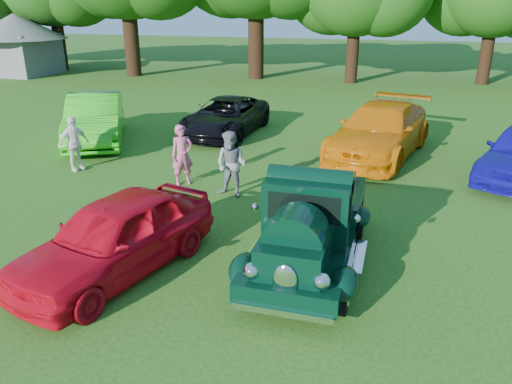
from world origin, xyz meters
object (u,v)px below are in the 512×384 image
(spectator_pink, at_px, (182,155))
(gazebo, at_px, (17,37))
(hero_pickup, at_px, (310,225))
(back_car_orange, at_px, (380,131))
(spectator_white, at_px, (74,144))
(red_convertible, at_px, (116,236))
(spectator_grey, at_px, (231,164))
(back_car_black, at_px, (225,116))
(back_car_lime, at_px, (95,119))

(spectator_pink, relative_size, gazebo, 0.26)
(hero_pickup, distance_m, back_car_orange, 7.57)
(gazebo, bearing_deg, spectator_white, -46.53)
(hero_pickup, height_order, gazebo, gazebo)
(red_convertible, relative_size, spectator_white, 2.61)
(hero_pickup, relative_size, red_convertible, 1.09)
(spectator_grey, xyz_separation_m, gazebo, (-20.80, 17.31, 1.56))
(back_car_black, height_order, gazebo, gazebo)
(hero_pickup, distance_m, back_car_lime, 10.84)
(hero_pickup, relative_size, back_car_orange, 0.81)
(spectator_white, bearing_deg, back_car_orange, -37.95)
(hero_pickup, xyz_separation_m, gazebo, (-23.32, 20.14, 1.63))
(back_car_lime, bearing_deg, spectator_white, -96.67)
(red_convertible, bearing_deg, hero_pickup, 37.05)
(back_car_lime, xyz_separation_m, back_car_orange, (9.59, 1.10, -0.01))
(back_car_lime, height_order, back_car_orange, back_car_lime)
(hero_pickup, distance_m, spectator_grey, 3.79)
(hero_pickup, xyz_separation_m, spectator_grey, (-2.52, 2.83, 0.07))
(back_car_lime, bearing_deg, red_convertible, -83.64)
(spectator_white, bearing_deg, spectator_pink, -66.84)
(hero_pickup, distance_m, spectator_white, 8.34)
(back_car_orange, distance_m, spectator_grey, 5.78)
(red_convertible, relative_size, back_car_orange, 0.75)
(spectator_pink, distance_m, spectator_white, 3.51)
(spectator_pink, relative_size, spectator_grey, 0.97)
(hero_pickup, xyz_separation_m, red_convertible, (-3.29, -1.34, -0.06))
(red_convertible, bearing_deg, back_car_lime, 139.97)
(red_convertible, height_order, spectator_pink, spectator_pink)
(back_car_orange, relative_size, spectator_pink, 3.43)
(back_car_orange, relative_size, gazebo, 0.88)
(back_car_black, relative_size, spectator_grey, 2.84)
(back_car_lime, height_order, back_car_black, back_car_lime)
(spectator_white, bearing_deg, gazebo, 70.09)
(red_convertible, bearing_deg, back_car_orange, 79.82)
(back_car_black, distance_m, back_car_orange, 5.77)
(spectator_white, bearing_deg, back_car_black, -1.28)
(spectator_pink, xyz_separation_m, gazebo, (-19.26, 16.84, 1.58))
(back_car_lime, relative_size, spectator_pink, 3.07)
(back_car_lime, xyz_separation_m, gazebo, (-14.59, 13.73, 1.57))
(back_car_orange, xyz_separation_m, gazebo, (-24.18, 12.62, 1.59))
(red_convertible, bearing_deg, gazebo, 147.92)
(spectator_grey, distance_m, spectator_white, 5.09)
(red_convertible, relative_size, spectator_pink, 2.56)
(back_car_lime, bearing_deg, back_car_black, 2.09)
(red_convertible, bearing_deg, spectator_grey, 94.42)
(spectator_grey, xyz_separation_m, spectator_white, (-5.04, 0.69, -0.04))
(spectator_pink, height_order, gazebo, gazebo)
(spectator_white, height_order, gazebo, gazebo)
(red_convertible, distance_m, back_car_lime, 9.47)
(back_car_lime, bearing_deg, gazebo, 108.06)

